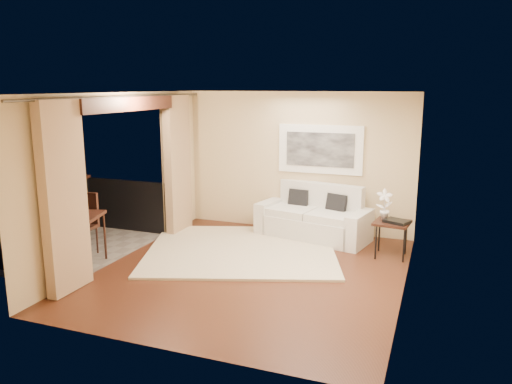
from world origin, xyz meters
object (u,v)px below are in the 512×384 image
at_px(ice_bucket, 75,206).
at_px(side_table, 392,225).
at_px(orchid, 384,204).
at_px(bistro_table, 78,219).
at_px(sofa, 315,219).
at_px(balcony_chair_far, 79,216).
at_px(balcony_chair_near, 84,219).

bearing_deg(ice_bucket, side_table, 22.23).
distance_m(orchid, bistro_table, 5.01).
xyz_separation_m(bistro_table, ice_bucket, (-0.12, 0.09, 0.18)).
height_order(bistro_table, ice_bucket, ice_bucket).
height_order(sofa, side_table, sofa).
xyz_separation_m(sofa, side_table, (1.46, -0.63, 0.19)).
bearing_deg(orchid, side_table, -37.69).
distance_m(side_table, ice_bucket, 5.18).
distance_m(sofa, balcony_chair_far, 4.32).
xyz_separation_m(side_table, orchid, (-0.15, 0.12, 0.31)).
bearing_deg(balcony_chair_far, bistro_table, 148.15).
relative_size(side_table, ice_bucket, 3.10).
xyz_separation_m(balcony_chair_far, ice_bucket, (0.60, -0.79, 0.41)).
distance_m(side_table, balcony_chair_near, 5.16).
bearing_deg(ice_bucket, balcony_chair_near, 108.32).
relative_size(orchid, ice_bucket, 2.55).
distance_m(bistro_table, ice_bucket, 0.23).
relative_size(sofa, orchid, 4.33).
bearing_deg(ice_bucket, orchid, 24.10).
bearing_deg(side_table, sofa, 156.78).
bearing_deg(side_table, bistro_table, -156.35).
xyz_separation_m(orchid, balcony_chair_far, (-5.24, -1.29, -0.37)).
xyz_separation_m(sofa, bistro_table, (-3.20, -2.67, 0.37)).
distance_m(sofa, orchid, 1.50).
relative_size(side_table, balcony_chair_near, 0.59).
height_order(orchid, balcony_chair_near, orchid).
bearing_deg(balcony_chair_near, ice_bucket, -72.60).
bearing_deg(balcony_chair_near, orchid, 19.57).
bearing_deg(balcony_chair_far, balcony_chair_near, 154.54).
bearing_deg(balcony_chair_near, balcony_chair_far, 135.13).
height_order(side_table, balcony_chair_near, balcony_chair_near).
bearing_deg(balcony_chair_far, side_table, -149.26).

